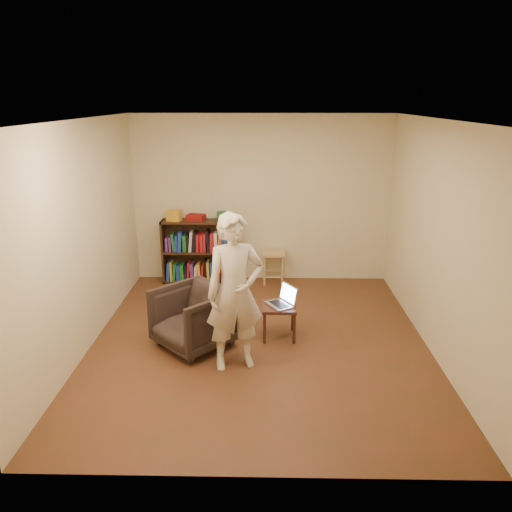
{
  "coord_description": "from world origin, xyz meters",
  "views": [
    {
      "loc": [
        0.07,
        -5.43,
        2.83
      ],
      "look_at": [
        -0.05,
        0.35,
        0.98
      ],
      "focal_mm": 35.0,
      "sensor_mm": 36.0,
      "label": 1
    }
  ],
  "objects_px": {
    "laptop": "(283,300)",
    "person": "(235,293)",
    "armchair": "(193,318)",
    "side_table": "(279,311)",
    "stool": "(273,258)",
    "bookshelf": "(201,255)"
  },
  "relations": [
    {
      "from": "bookshelf",
      "to": "armchair",
      "type": "relative_size",
      "value": 1.51
    },
    {
      "from": "stool",
      "to": "laptop",
      "type": "xyz_separation_m",
      "value": [
        0.09,
        -1.85,
        0.06
      ]
    },
    {
      "from": "bookshelf",
      "to": "stool",
      "type": "distance_m",
      "value": 1.15
    },
    {
      "from": "side_table",
      "to": "person",
      "type": "height_order",
      "value": "person"
    },
    {
      "from": "stool",
      "to": "laptop",
      "type": "distance_m",
      "value": 1.86
    },
    {
      "from": "stool",
      "to": "bookshelf",
      "type": "bearing_deg",
      "value": 176.82
    },
    {
      "from": "side_table",
      "to": "laptop",
      "type": "height_order",
      "value": "laptop"
    },
    {
      "from": "stool",
      "to": "side_table",
      "type": "distance_m",
      "value": 1.88
    },
    {
      "from": "bookshelf",
      "to": "side_table",
      "type": "xyz_separation_m",
      "value": [
        1.2,
        -1.94,
        -0.09
      ]
    },
    {
      "from": "bookshelf",
      "to": "person",
      "type": "xyz_separation_m",
      "value": [
        0.71,
        -2.63,
        0.42
      ]
    },
    {
      "from": "bookshelf",
      "to": "armchair",
      "type": "bearing_deg",
      "value": -85.22
    },
    {
      "from": "armchair",
      "to": "stool",
      "type": "bearing_deg",
      "value": 110.29
    },
    {
      "from": "laptop",
      "to": "person",
      "type": "bearing_deg",
      "value": -68.5
    },
    {
      "from": "side_table",
      "to": "laptop",
      "type": "relative_size",
      "value": 0.99
    },
    {
      "from": "stool",
      "to": "side_table",
      "type": "height_order",
      "value": "stool"
    },
    {
      "from": "armchair",
      "to": "person",
      "type": "bearing_deg",
      "value": 4.89
    },
    {
      "from": "bookshelf",
      "to": "stool",
      "type": "height_order",
      "value": "bookshelf"
    },
    {
      "from": "person",
      "to": "bookshelf",
      "type": "bearing_deg",
      "value": 86.88
    },
    {
      "from": "bookshelf",
      "to": "armchair",
      "type": "distance_m",
      "value": 2.21
    },
    {
      "from": "armchair",
      "to": "side_table",
      "type": "height_order",
      "value": "armchair"
    },
    {
      "from": "laptop",
      "to": "person",
      "type": "height_order",
      "value": "person"
    },
    {
      "from": "bookshelf",
      "to": "stool",
      "type": "bearing_deg",
      "value": -3.18
    }
  ]
}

